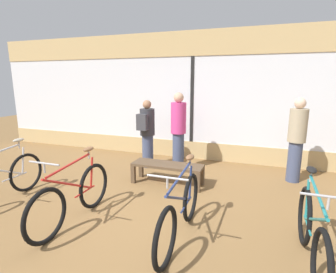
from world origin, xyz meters
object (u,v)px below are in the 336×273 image
(bicycle_left, at_px, (73,197))
(customer_mid_floor, at_px, (147,132))
(display_bench, at_px, (167,167))
(customer_near_rack, at_px, (178,130))
(bicycle_far_right, at_px, (312,234))
(bicycle_right, at_px, (180,212))
(customer_by_window, at_px, (297,139))
(bicycle_far_left, at_px, (0,181))

(bicycle_left, bearing_deg, customer_mid_floor, 90.14)
(display_bench, relative_size, customer_near_rack, 0.79)
(bicycle_left, distance_m, display_bench, 1.96)
(customer_mid_floor, bearing_deg, display_bench, -46.06)
(bicycle_far_right, bearing_deg, display_bench, 142.81)
(bicycle_right, xyz_separation_m, customer_by_window, (1.58, 2.68, 0.51))
(customer_near_rack, bearing_deg, customer_mid_floor, -176.02)
(bicycle_left, xyz_separation_m, customer_by_window, (3.15, 2.78, 0.50))
(bicycle_far_left, height_order, bicycle_left, bicycle_left)
(bicycle_right, distance_m, customer_by_window, 3.15)
(display_bench, bearing_deg, customer_near_rack, 93.36)
(bicycle_right, bearing_deg, customer_by_window, 59.36)
(bicycle_left, xyz_separation_m, customer_near_rack, (0.74, 2.67, 0.54))
(display_bench, xyz_separation_m, customer_by_window, (2.36, 0.99, 0.55))
(bicycle_left, height_order, customer_by_window, customer_by_window)
(customer_near_rack, bearing_deg, customer_by_window, 2.61)
(customer_by_window, bearing_deg, bicycle_right, -120.64)
(bicycle_left, bearing_deg, bicycle_far_right, 1.46)
(customer_near_rack, relative_size, customer_mid_floor, 1.12)
(display_bench, height_order, customer_mid_floor, customer_mid_floor)
(bicycle_far_left, distance_m, customer_by_window, 5.45)
(bicycle_far_right, distance_m, customer_by_window, 2.75)
(bicycle_right, relative_size, customer_by_window, 1.04)
(display_bench, bearing_deg, bicycle_far_right, -37.19)
(customer_by_window, bearing_deg, bicycle_far_left, -150.32)
(display_bench, relative_size, customer_by_window, 0.83)
(bicycle_left, xyz_separation_m, display_bench, (0.79, 1.80, -0.05))
(bicycle_left, bearing_deg, bicycle_far_left, 176.37)
(customer_by_window, bearing_deg, customer_near_rack, -177.39)
(bicycle_right, xyz_separation_m, bicycle_far_right, (1.49, -0.03, 0.01))
(bicycle_left, relative_size, bicycle_right, 0.98)
(bicycle_left, distance_m, customer_by_window, 4.24)
(bicycle_far_left, distance_m, bicycle_left, 1.56)
(display_bench, bearing_deg, bicycle_far_left, -144.16)
(customer_mid_floor, bearing_deg, customer_by_window, 2.93)
(bicycle_far_left, height_order, customer_by_window, customer_by_window)
(display_bench, xyz_separation_m, customer_near_rack, (-0.05, 0.88, 0.59))
(bicycle_far_left, relative_size, customer_mid_floor, 1.13)
(customer_by_window, distance_m, customer_mid_floor, 3.16)
(bicycle_right, relative_size, bicycle_far_right, 1.02)
(bicycle_left, height_order, display_bench, bicycle_left)
(bicycle_far_right, distance_m, display_bench, 2.84)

